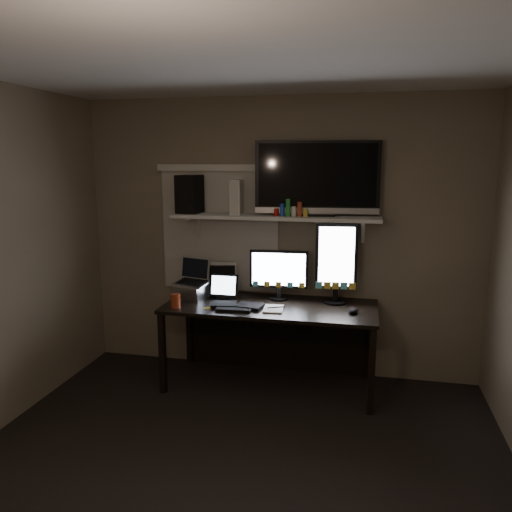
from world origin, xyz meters
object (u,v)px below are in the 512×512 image
(monitor_portrait, at_px, (336,263))
(speaker, at_px, (190,194))
(monitor_landscape, at_px, (279,275))
(keyboard, at_px, (237,305))
(laptop, at_px, (191,279))
(game_console, at_px, (237,197))
(tv, at_px, (317,178))
(tablet, at_px, (224,287))
(desk, at_px, (273,320))
(cup, at_px, (176,301))
(mouse, at_px, (353,310))

(monitor_portrait, relative_size, speaker, 2.11)
(monitor_landscape, xyz_separation_m, keyboard, (-0.30, -0.31, -0.21))
(laptop, bearing_deg, game_console, 35.35)
(tv, relative_size, speaker, 3.12)
(monitor_portrait, distance_m, tablet, 1.01)
(monitor_landscape, bearing_deg, speaker, 175.00)
(tablet, xyz_separation_m, laptop, (-0.29, -0.02, 0.06))
(laptop, height_order, speaker, speaker)
(desk, bearing_deg, cup, -154.19)
(tablet, distance_m, speaker, 0.88)
(mouse, height_order, game_console, game_console)
(monitor_portrait, bearing_deg, keyboard, -163.52)
(desk, bearing_deg, monitor_portrait, 6.32)
(keyboard, bearing_deg, game_console, 101.26)
(monitor_portrait, height_order, laptop, monitor_portrait)
(desk, height_order, monitor_portrait, monitor_portrait)
(mouse, xyz_separation_m, speaker, (-1.48, 0.29, 0.90))
(monitor_landscape, distance_m, keyboard, 0.48)
(desk, bearing_deg, monitor_landscape, 60.68)
(desk, height_order, tv, tv)
(keyboard, height_order, mouse, mouse)
(monitor_portrait, xyz_separation_m, laptop, (-1.27, -0.12, -0.18))
(keyboard, relative_size, cup, 3.78)
(tv, bearing_deg, monitor_landscape, -176.96)
(keyboard, distance_m, mouse, 0.96)
(laptop, distance_m, speaker, 0.76)
(keyboard, height_order, laptop, laptop)
(mouse, bearing_deg, cup, -164.77)
(keyboard, distance_m, speaker, 1.09)
(monitor_portrait, bearing_deg, cup, -166.04)
(desk, relative_size, tablet, 6.87)
(desk, relative_size, monitor_portrait, 2.54)
(keyboard, relative_size, laptop, 1.30)
(monitor_landscape, xyz_separation_m, tablet, (-0.47, -0.10, -0.11))
(monitor_portrait, distance_m, keyboard, 0.92)
(cup, bearing_deg, tablet, 45.93)
(mouse, relative_size, game_console, 0.39)
(keyboard, bearing_deg, desk, 41.17)
(tv, distance_m, game_console, 0.71)
(monitor_landscape, height_order, tablet, monitor_landscape)
(monitor_landscape, bearing_deg, game_console, 172.72)
(monitor_landscape, xyz_separation_m, speaker, (-0.82, 0.02, 0.69))
(desk, xyz_separation_m, speaker, (-0.78, 0.09, 1.10))
(mouse, bearing_deg, keyboard, -168.84)
(desk, distance_m, speaker, 1.35)
(monitor_portrait, height_order, mouse, monitor_portrait)
(monitor_portrait, relative_size, tablet, 2.71)
(tablet, bearing_deg, laptop, -174.56)
(laptop, relative_size, game_console, 1.16)
(monitor_portrait, xyz_separation_m, mouse, (0.16, -0.26, -0.33))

